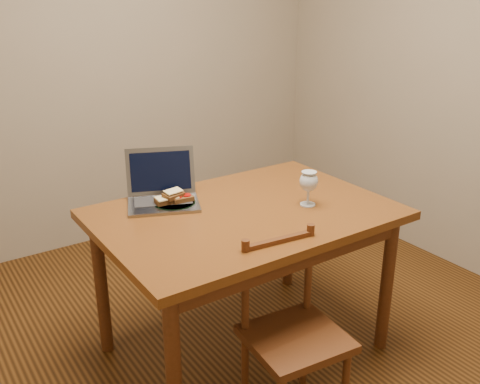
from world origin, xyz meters
TOP-DOWN VIEW (x-y plane):
  - floor at (0.00, 0.00)m, footprint 3.20×3.20m
  - back_wall at (0.00, 1.61)m, footprint 3.20×0.02m
  - right_wall at (1.61, 0.00)m, footprint 0.02×3.20m
  - table at (-0.02, -0.01)m, footprint 1.30×0.90m
  - chair at (-0.10, -0.47)m, footprint 0.40×0.39m
  - plate at (-0.25, 0.22)m, footprint 0.20×0.20m
  - sandwich_cheese at (-0.29, 0.23)m, footprint 0.11×0.07m
  - sandwich_tomato at (-0.22, 0.21)m, footprint 0.10×0.07m
  - sandwich_top at (-0.25, 0.23)m, footprint 0.11×0.08m
  - milk_glass at (0.26, -0.12)m, footprint 0.09×0.09m
  - laptop at (-0.27, 0.30)m, footprint 0.41×0.39m

SIDE VIEW (x-z plane):
  - floor at x=0.00m, z-range -0.02..0.00m
  - chair at x=-0.10m, z-range 0.23..0.63m
  - table at x=-0.02m, z-range 0.28..1.02m
  - plate at x=-0.25m, z-range 0.74..0.76m
  - sandwich_tomato at x=-0.22m, z-range 0.76..0.79m
  - sandwich_cheese at x=-0.29m, z-range 0.76..0.79m
  - sandwich_top at x=-0.25m, z-range 0.78..0.81m
  - laptop at x=-0.27m, z-range 0.69..0.92m
  - milk_glass at x=0.26m, z-range 0.74..0.90m
  - back_wall at x=0.00m, z-range 0.00..2.60m
  - right_wall at x=1.61m, z-range 0.00..2.60m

